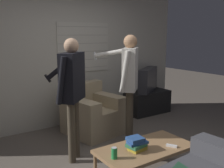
% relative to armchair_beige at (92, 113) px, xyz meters
% --- Properties ---
extents(ground_plane, '(16.00, 16.00, 0.00)m').
position_rel_armchair_beige_xyz_m(ground_plane, '(-0.17, -1.37, -0.34)').
color(ground_plane, '#665B51').
extents(wall_back, '(5.20, 0.08, 2.55)m').
position_rel_armchair_beige_xyz_m(wall_back, '(-0.16, 0.66, 0.94)').
color(wall_back, '#BCB7A8').
rests_on(wall_back, ground_plane).
extents(armchair_beige, '(0.98, 0.99, 0.86)m').
position_rel_armchair_beige_xyz_m(armchair_beige, '(0.00, 0.00, 0.00)').
color(armchair_beige, tan).
rests_on(armchair_beige, ground_plane).
extents(coffee_table, '(1.16, 0.61, 0.39)m').
position_rel_armchair_beige_xyz_m(coffee_table, '(-0.22, -1.68, 0.01)').
color(coffee_table, '#9E754C').
rests_on(coffee_table, ground_plane).
extents(tv_stand, '(0.97, 0.50, 0.49)m').
position_rel_armchair_beige_xyz_m(tv_stand, '(1.60, 0.33, -0.10)').
color(tv_stand, black).
rests_on(tv_stand, ground_plane).
extents(tv, '(0.82, 0.64, 0.51)m').
position_rel_armchair_beige_xyz_m(tv, '(1.60, 0.33, 0.40)').
color(tv, '#2D2D33').
rests_on(tv, tv_stand).
extents(person_left_standing, '(0.53, 0.80, 1.67)m').
position_rel_armchair_beige_xyz_m(person_left_standing, '(-0.73, -0.76, 0.72)').
color(person_left_standing, '#4C4233').
rests_on(person_left_standing, ground_plane).
extents(person_right_standing, '(0.51, 0.82, 1.71)m').
position_rel_armchair_beige_xyz_m(person_right_standing, '(0.25, -0.74, 0.74)').
color(person_right_standing, '#4C4233').
rests_on(person_right_standing, ground_plane).
extents(book_stack, '(0.25, 0.20, 0.15)m').
position_rel_armchair_beige_xyz_m(book_stack, '(-0.36, -1.67, 0.12)').
color(book_stack, gold).
rests_on(book_stack, coffee_table).
extents(soda_can, '(0.07, 0.07, 0.13)m').
position_rel_armchair_beige_xyz_m(soda_can, '(-0.69, -1.70, 0.11)').
color(soda_can, '#238E47').
rests_on(soda_can, coffee_table).
extents(spare_remote, '(0.10, 0.13, 0.02)m').
position_rel_armchair_beige_xyz_m(spare_remote, '(0.05, -1.84, 0.06)').
color(spare_remote, white).
rests_on(spare_remote, coffee_table).
extents(floor_fan, '(0.28, 0.20, 0.35)m').
position_rel_armchair_beige_xyz_m(floor_fan, '(0.78, 0.25, -0.19)').
color(floor_fan, '#A8A8AD').
rests_on(floor_fan, ground_plane).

